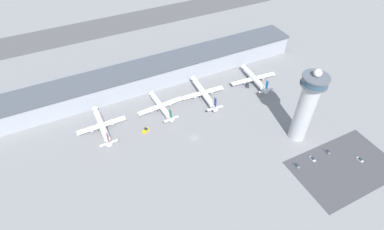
% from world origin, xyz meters
% --- Properties ---
extents(ground_plane, '(1000.00, 1000.00, 0.00)m').
position_xyz_m(ground_plane, '(0.00, 0.00, 0.00)').
color(ground_plane, gray).
extents(terminal_building, '(248.46, 25.00, 17.86)m').
position_xyz_m(terminal_building, '(0.00, 70.00, 9.03)').
color(terminal_building, '#A3A8B2').
rests_on(terminal_building, ground).
extents(runway_strip, '(372.69, 44.00, 0.01)m').
position_xyz_m(runway_strip, '(0.00, 184.64, 0.00)').
color(runway_strip, '#515154').
rests_on(runway_strip, ground).
extents(control_tower, '(15.98, 15.98, 54.48)m').
position_xyz_m(control_tower, '(63.21, -28.88, 27.44)').
color(control_tower, '#BCBCC1').
rests_on(control_tower, ground).
extents(parking_lot_surface, '(64.00, 40.00, 0.01)m').
position_xyz_m(parking_lot_surface, '(72.42, -62.76, 0.00)').
color(parking_lot_surface, '#424247').
rests_on(parking_lot_surface, ground).
extents(airplane_gate_alpha, '(33.82, 38.65, 13.78)m').
position_xyz_m(airplane_gate_alpha, '(-53.51, 34.62, 4.53)').
color(airplane_gate_alpha, white).
rests_on(airplane_gate_alpha, ground).
extents(airplane_gate_bravo, '(35.71, 34.93, 13.05)m').
position_xyz_m(airplane_gate_bravo, '(-9.60, 35.54, 4.36)').
color(airplane_gate_bravo, white).
rests_on(airplane_gate_bravo, ground).
extents(airplane_gate_charlie, '(34.54, 41.89, 14.15)m').
position_xyz_m(airplane_gate_charlie, '(25.55, 35.07, 4.60)').
color(airplane_gate_charlie, white).
rests_on(airplane_gate_charlie, ground).
extents(airplane_gate_delta, '(40.31, 37.31, 13.98)m').
position_xyz_m(airplane_gate_delta, '(71.41, 33.19, 4.41)').
color(airplane_gate_delta, silver).
rests_on(airplane_gate_delta, ground).
extents(service_truck_catering, '(6.90, 6.05, 2.74)m').
position_xyz_m(service_truck_catering, '(77.74, 35.39, 0.95)').
color(service_truck_catering, black).
rests_on(service_truck_catering, ground).
extents(service_truck_fuel, '(4.97, 6.54, 3.17)m').
position_xyz_m(service_truck_fuel, '(64.39, 32.02, 1.10)').
color(service_truck_fuel, black).
rests_on(service_truck_fuel, ground).
extents(service_truck_baggage, '(5.99, 4.84, 2.51)m').
position_xyz_m(service_truck_baggage, '(-27.31, 20.45, 0.87)').
color(service_truck_baggage, black).
rests_on(service_truck_baggage, ground).
extents(car_navy_sedan, '(2.07, 4.62, 1.55)m').
position_xyz_m(car_navy_sedan, '(46.36, -48.99, 0.60)').
color(car_navy_sedan, black).
rests_on(car_navy_sedan, ground).
extents(car_red_hatchback, '(1.89, 4.41, 1.35)m').
position_xyz_m(car_red_hatchback, '(59.10, -49.40, 0.52)').
color(car_red_hatchback, black).
rests_on(car_red_hatchback, ground).
extents(car_yellow_taxi, '(1.96, 4.43, 1.37)m').
position_xyz_m(car_yellow_taxi, '(71.82, -48.97, 0.53)').
color(car_yellow_taxi, black).
rests_on(car_yellow_taxi, ground).
extents(car_grey_coupe, '(1.76, 4.42, 1.36)m').
position_xyz_m(car_grey_coupe, '(85.50, -63.04, 0.52)').
color(car_grey_coupe, black).
rests_on(car_grey_coupe, ground).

